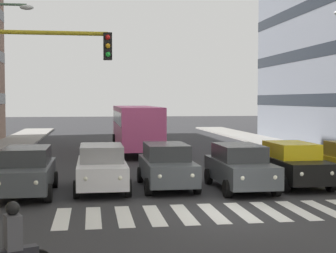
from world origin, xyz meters
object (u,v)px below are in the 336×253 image
(car_2, at_px, (240,167))
(car_3, at_px, (167,165))
(car_4, at_px, (102,167))
(motorcycle_with_rider, at_px, (10,251))
(car_1, at_px, (292,164))
(bus_behind_traffic, at_px, (136,124))
(car_5, at_px, (26,171))

(car_2, height_order, car_3, same)
(car_4, bearing_deg, car_2, 172.91)
(motorcycle_with_rider, bearing_deg, car_2, -128.08)
(car_1, relative_size, car_2, 1.00)
(car_1, bearing_deg, motorcycle_with_rider, 45.59)
(car_1, height_order, bus_behind_traffic, bus_behind_traffic)
(bus_behind_traffic, bearing_deg, car_1, 110.17)
(car_1, distance_m, bus_behind_traffic, 14.74)
(car_1, height_order, motorcycle_with_rider, car_1)
(bus_behind_traffic, relative_size, motorcycle_with_rider, 6.48)
(car_1, xyz_separation_m, car_4, (7.60, -0.06, 0.00))
(car_5, height_order, bus_behind_traffic, bus_behind_traffic)
(car_1, xyz_separation_m, car_5, (10.30, 0.51, 0.00))
(car_4, relative_size, motorcycle_with_rider, 2.74)
(car_5, relative_size, bus_behind_traffic, 0.42)
(car_1, bearing_deg, car_3, -2.36)
(car_3, relative_size, bus_behind_traffic, 0.42)
(car_4, distance_m, motorcycle_with_rider, 9.92)
(car_3, height_order, car_5, same)
(car_2, distance_m, bus_behind_traffic, 14.69)
(bus_behind_traffic, xyz_separation_m, motorcycle_with_rider, (4.40, 23.48, -1.21))
(car_1, xyz_separation_m, bus_behind_traffic, (5.07, -13.81, 0.97))
(car_1, xyz_separation_m, car_3, (5.07, -0.21, 0.00))
(car_1, relative_size, car_5, 1.00)
(car_2, distance_m, motorcycle_with_rider, 11.54)
(car_5, height_order, motorcycle_with_rider, car_5)
(car_3, bearing_deg, motorcycle_with_rider, 65.98)
(car_2, bearing_deg, car_3, -16.48)
(bus_behind_traffic, distance_m, motorcycle_with_rider, 23.92)
(car_1, distance_m, car_3, 5.08)
(car_3, distance_m, bus_behind_traffic, 13.63)
(car_1, xyz_separation_m, motorcycle_with_rider, (9.48, 9.68, -0.24))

